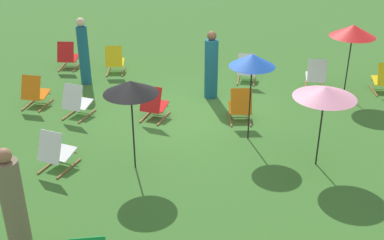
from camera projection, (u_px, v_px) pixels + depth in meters
The scene contains 18 objects.
ground_plane at pixel (200, 117), 11.43m from camera, with size 40.00×40.00×0.00m, color #386B28.
deckchair_1 at pixel (384, 79), 12.60m from camera, with size 0.56×0.81×0.83m.
deckchair_2 at pixel (247, 69), 13.26m from camera, with size 0.48×0.76×0.83m.
deckchair_5 at pixel (68, 56), 14.22m from camera, with size 0.55×0.80×0.83m.
deckchair_7 at pixel (76, 102), 11.29m from camera, with size 0.61×0.84×0.83m.
deckchair_9 at pixel (115, 61), 13.87m from camera, with size 0.60×0.83×0.83m.
deckchair_10 at pixel (56, 152), 9.21m from camera, with size 0.64×0.85×0.83m.
deckchair_12 at pixel (35, 92), 11.80m from camera, with size 0.51×0.78×0.83m.
deckchair_13 at pixel (316, 75), 12.84m from camera, with size 0.50×0.77×0.83m.
deckchair_14 at pixel (240, 106), 11.08m from camera, with size 0.61×0.84×0.83m.
deckchair_15 at pixel (154, 104), 11.18m from camera, with size 0.60×0.83×0.83m.
umbrella_0 at pixel (131, 87), 8.68m from camera, with size 1.01×1.01×1.80m.
umbrella_1 at pixel (353, 31), 11.86m from camera, with size 1.13×1.13×1.85m.
umbrella_2 at pixel (325, 92), 8.85m from camera, with size 1.17×1.17×1.64m.
umbrella_3 at pixel (252, 60), 9.68m from camera, with size 0.94×0.94×1.91m.
person_0 at pixel (14, 206), 6.92m from camera, with size 0.46×0.46×1.77m.
person_1 at pixel (211, 67), 12.13m from camera, with size 0.47×0.47×1.73m.
person_2 at pixel (84, 52), 12.96m from camera, with size 0.40×0.40×1.81m.
Camera 1 is at (-1.47, 10.18, 4.99)m, focal length 45.42 mm.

